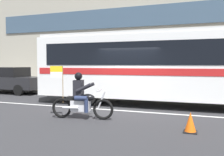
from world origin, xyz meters
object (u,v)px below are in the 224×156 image
Objects in this scene: traffic_cone at (190,123)px; motorcycle_with_rider at (81,99)px; transit_bus at (184,63)px; fire_hydrant at (140,87)px; parked_sedan_curbside at (10,80)px.

motorcycle_with_rider is at bearing 172.47° from traffic_cone.
transit_bus is 17.45× the size of fire_hydrant.
transit_bus is 6.02× the size of motorcycle_with_rider.
transit_bus is at bearing 96.46° from traffic_cone.
motorcycle_with_rider is 3.57m from traffic_cone.
parked_sedan_curbside is 8.19m from fire_hydrant.
motorcycle_with_rider is 3.96× the size of traffic_cone.
motorcycle_with_rider reaches higher than fire_hydrant.
fire_hydrant is at bearing 113.75° from traffic_cone.
traffic_cone is at bearing -83.54° from transit_bus.
traffic_cone is at bearing -7.53° from motorcycle_with_rider.
parked_sedan_curbside is 5.74× the size of fire_hydrant.
motorcycle_with_rider is at bearing -33.31° from parked_sedan_curbside.
parked_sedan_curbside is at bearing 153.82° from traffic_cone.
motorcycle_with_rider is 2.90× the size of fire_hydrant.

